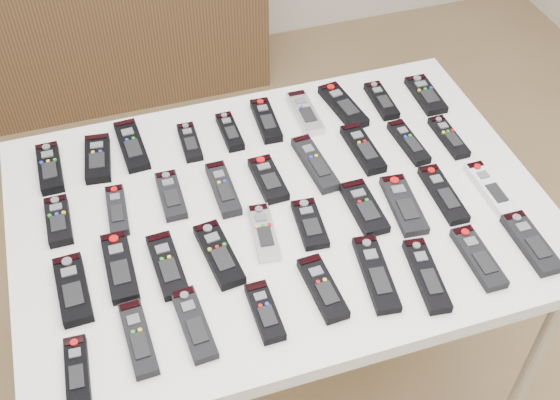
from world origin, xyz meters
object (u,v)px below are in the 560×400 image
object	(u,v)px
table	(280,222)
remote_5	(266,120)
remote_3	(190,142)
remote_27	(443,194)
remote_30	(138,338)
sideboard	(83,19)
remote_9	(426,95)
remote_23	(264,232)
remote_33	(323,288)
remote_31	(194,324)
remote_0	(50,168)
remote_13	(223,189)
remote_29	(77,371)
remote_2	(132,145)
remote_35	(426,275)
remote_21	(167,265)
remote_24	(310,224)
remote_16	(363,149)
remote_4	(230,132)
remote_22	(219,254)
remote_17	(409,142)
remote_20	(120,267)
remote_28	(490,189)
remote_32	(265,312)
remote_8	(381,101)
remote_26	(404,205)
remote_10	(58,221)
remote_1	(98,158)
remote_7	(343,106)
remote_18	(449,137)
remote_6	(305,113)
remote_14	(268,179)
remote_34	(376,274)
remote_37	(531,243)
remote_15	(315,164)

from	to	relation	value
table	remote_5	world-z (taller)	remote_5
remote_3	remote_27	size ratio (longest dim) A/B	0.74
remote_30	sideboard	bearing A→B (deg)	86.58
remote_9	remote_23	distance (m)	0.68
remote_5	remote_33	distance (m)	0.57
remote_31	remote_0	bearing A→B (deg)	109.41
remote_9	remote_13	size ratio (longest dim) A/B	0.92
remote_0	remote_5	world-z (taller)	same
remote_5	remote_29	world-z (taller)	remote_5
remote_23	remote_33	distance (m)	0.20
remote_2	remote_35	distance (m)	0.81
remote_21	remote_24	distance (m)	0.34
remote_3	remote_23	distance (m)	0.37
remote_16	remote_29	world-z (taller)	remote_16
remote_5	remote_16	world-z (taller)	same
remote_4	remote_22	distance (m)	0.42
remote_27	remote_30	size ratio (longest dim) A/B	1.07
remote_23	remote_0	bearing A→B (deg)	146.93
remote_17	remote_20	xyz separation A→B (m)	(-0.77, -0.18, 0.00)
remote_28	remote_29	distance (m)	1.02
remote_17	remote_31	distance (m)	0.75
remote_5	remote_13	world-z (taller)	same
remote_16	remote_32	xyz separation A→B (m)	(-0.38, -0.40, 0.00)
sideboard	remote_5	size ratio (longest dim) A/B	9.20
remote_8	remote_26	world-z (taller)	same
remote_10	sideboard	bearing A→B (deg)	84.41
remote_2	remote_0	bearing A→B (deg)	-176.03
remote_1	remote_23	xyz separation A→B (m)	(0.33, -0.36, -0.00)
remote_7	remote_9	world-z (taller)	remote_7
table	remote_20	xyz separation A→B (m)	(-0.39, -0.08, 0.07)
remote_7	remote_22	distance (m)	0.61
remote_20	remote_33	xyz separation A→B (m)	(0.40, -0.19, 0.00)
remote_2	remote_33	size ratio (longest dim) A/B	1.13
remote_10	remote_28	world-z (taller)	remote_10
remote_18	remote_24	size ratio (longest dim) A/B	1.09
remote_8	remote_9	xyz separation A→B (m)	(0.13, -0.01, -0.00)
remote_6	remote_14	bearing A→B (deg)	-127.99
remote_8	remote_7	bearing A→B (deg)	176.79
remote_16	remote_27	xyz separation A→B (m)	(0.12, -0.21, -0.00)
remote_16	remote_33	distance (m)	0.46
remote_34	remote_37	world-z (taller)	remote_37
sideboard	remote_13	size ratio (longest dim) A/B	8.82
remote_6	remote_13	bearing A→B (deg)	-142.50
remote_33	remote_34	xyz separation A→B (m)	(0.12, 0.00, -0.00)
remote_13	remote_2	bearing A→B (deg)	128.71
remote_15	remote_28	bearing A→B (deg)	-33.78
remote_5	remote_22	distance (m)	0.47
sideboard	remote_22	bearing A→B (deg)	-84.35
remote_29	remote_33	bearing A→B (deg)	7.43
remote_34	remote_29	bearing A→B (deg)	-169.31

